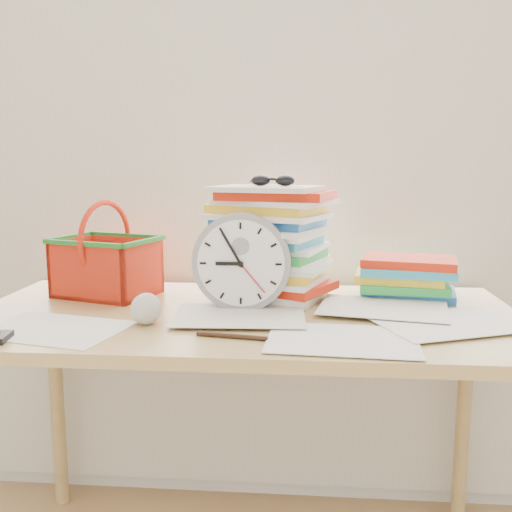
# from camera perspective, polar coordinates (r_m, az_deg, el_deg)

# --- Properties ---
(curtain) EXTENTS (2.40, 0.01, 2.50)m
(curtain) POSITION_cam_1_polar(r_m,az_deg,el_deg) (1.80, 0.03, 14.77)
(curtain) COLOR silver
(curtain) RESTS_ON room_shell
(desk) EXTENTS (1.40, 0.70, 0.75)m
(desk) POSITION_cam_1_polar(r_m,az_deg,el_deg) (1.48, -1.19, -8.45)
(desk) COLOR tan
(desk) RESTS_ON ground
(paper_stack) EXTENTS (0.39, 0.36, 0.32)m
(paper_stack) POSITION_cam_1_polar(r_m,az_deg,el_deg) (1.59, 1.58, 1.33)
(paper_stack) COLOR white
(paper_stack) RESTS_ON desk
(clock) EXTENTS (0.25, 0.05, 0.25)m
(clock) POSITION_cam_1_polar(r_m,az_deg,el_deg) (1.47, -1.43, -0.58)
(clock) COLOR gray
(clock) RESTS_ON desk
(sunglasses) EXTENTS (0.15, 0.13, 0.03)m
(sunglasses) POSITION_cam_1_polar(r_m,az_deg,el_deg) (1.56, 1.69, 7.57)
(sunglasses) COLOR black
(sunglasses) RESTS_ON paper_stack
(book_stack) EXTENTS (0.32, 0.27, 0.12)m
(book_stack) POSITION_cam_1_polar(r_m,az_deg,el_deg) (1.66, 14.64, -2.09)
(book_stack) COLOR white
(book_stack) RESTS_ON desk
(basket) EXTENTS (0.32, 0.28, 0.27)m
(basket) POSITION_cam_1_polar(r_m,az_deg,el_deg) (1.69, -14.76, 0.66)
(basket) COLOR red
(basket) RESTS_ON desk
(crumpled_ball) EXTENTS (0.08, 0.08, 0.08)m
(crumpled_ball) POSITION_cam_1_polar(r_m,az_deg,el_deg) (1.38, -10.97, -5.17)
(crumpled_ball) COLOR silver
(crumpled_ball) RESTS_ON desk
(pen) EXTENTS (0.16, 0.04, 0.01)m
(pen) POSITION_cam_1_polar(r_m,az_deg,el_deg) (1.25, -2.43, -8.01)
(pen) COLOR black
(pen) RESTS_ON desk
(scattered_papers) EXTENTS (1.26, 0.42, 0.02)m
(scattered_papers) POSITION_cam_1_polar(r_m,az_deg,el_deg) (1.46, -1.21, -5.43)
(scattered_papers) COLOR white
(scattered_papers) RESTS_ON desk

